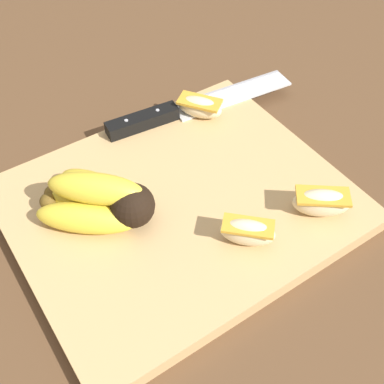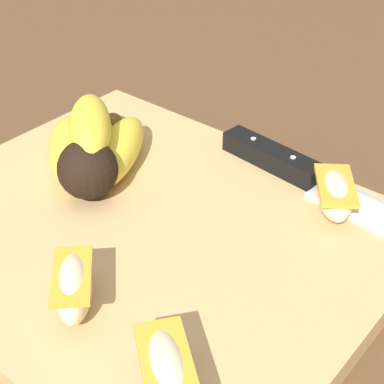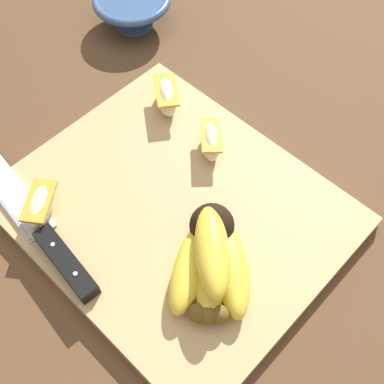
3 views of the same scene
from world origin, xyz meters
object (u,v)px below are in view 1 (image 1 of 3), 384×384
Objects in this scene: banana_bunch at (100,201)px; apple_wedge_middle at (200,107)px; chefs_knife at (175,111)px; apple_wedge_far at (321,202)px; apple_wedge_near at (247,232)px.

apple_wedge_middle is (-0.19, -0.08, -0.01)m from banana_bunch.
apple_wedge_far is at bearing 99.79° from chefs_knife.
banana_bunch is at bearing -47.19° from apple_wedge_near.
apple_wedge_far is (-0.09, 0.01, 0.00)m from apple_wedge_near.
apple_wedge_near is at bearing 68.90° from apple_wedge_middle.
apple_wedge_far is (-0.20, 0.13, -0.00)m from banana_bunch.
apple_wedge_middle is 0.99× the size of apple_wedge_far.
apple_wedge_middle reaches higher than chefs_knife.
banana_bunch reaches higher than chefs_knife.
apple_wedge_far is (-0.04, 0.24, 0.01)m from chefs_knife.
apple_wedge_middle is (-0.08, -0.20, -0.00)m from apple_wedge_near.
banana_bunch is 2.28× the size of apple_wedge_near.
apple_wedge_far reaches higher than apple_wedge_near.
apple_wedge_near is (0.05, 0.22, 0.01)m from chefs_knife.
banana_bunch is 0.16m from apple_wedge_near.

